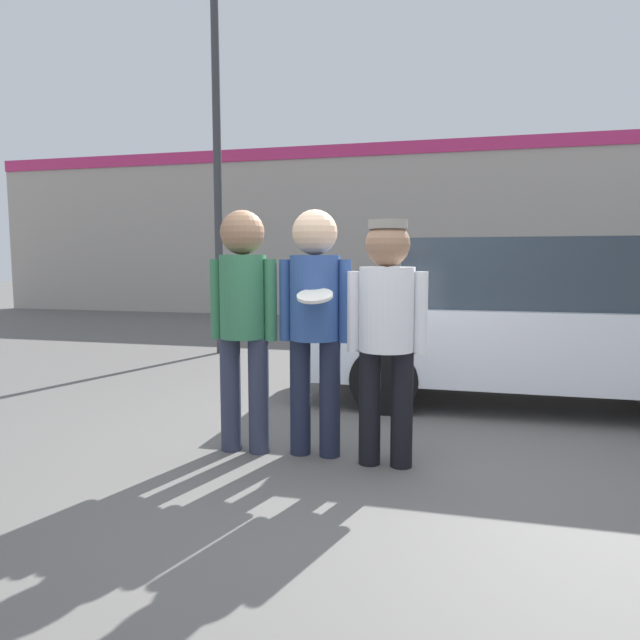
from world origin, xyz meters
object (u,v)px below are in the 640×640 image
person_right (387,320)px  person_middle_with_frisbee (315,310)px  parked_car_near (530,322)px  street_lamp (228,85)px  shrub (638,297)px  person_left (243,309)px

person_right → person_middle_with_frisbee: bearing=170.9°
person_middle_with_frisbee → parked_car_near: (1.68, 2.12, -0.27)m
person_middle_with_frisbee → street_lamp: size_ratio=0.27×
street_lamp → shrub: (6.96, 5.19, -3.31)m
parked_car_near → person_middle_with_frisbee: bearing=-128.4°
person_left → shrub: size_ratio=1.41×
parked_car_near → shrub: 7.73m
person_middle_with_frisbee → street_lamp: 5.53m
person_left → person_right: person_left is taller
parked_car_near → person_left: bearing=-135.5°
parked_car_near → street_lamp: street_lamp is taller
parked_car_near → shrub: (2.91, 7.16, -0.17)m
street_lamp → shrub: street_lamp is taller
person_middle_with_frisbee → street_lamp: street_lamp is taller
person_middle_with_frisbee → shrub: 10.36m
person_left → shrub: 10.64m
person_left → person_right: bearing=-2.1°
person_left → street_lamp: (-1.84, 4.13, 2.88)m
person_right → shrub: size_ratio=1.34×
person_left → person_middle_with_frisbee: size_ratio=1.00×
person_right → street_lamp: 5.86m
person_right → shrub: bearing=66.5°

